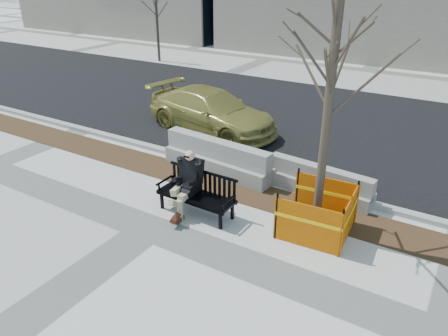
# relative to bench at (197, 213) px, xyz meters

# --- Properties ---
(ground) EXTENTS (120.00, 120.00, 0.00)m
(ground) POSITION_rel_bench_xyz_m (-0.53, -1.06, 0.00)
(ground) COLOR beige
(ground) RESTS_ON ground
(mulch_strip) EXTENTS (40.00, 1.20, 0.02)m
(mulch_strip) POSITION_rel_bench_xyz_m (-0.53, 1.54, 0.00)
(mulch_strip) COLOR #47301C
(mulch_strip) RESTS_ON ground
(asphalt_street) EXTENTS (60.00, 10.40, 0.01)m
(asphalt_street) POSITION_rel_bench_xyz_m (-0.53, 7.74, 0.00)
(asphalt_street) COLOR black
(asphalt_street) RESTS_ON ground
(curb) EXTENTS (60.00, 0.25, 0.12)m
(curb) POSITION_rel_bench_xyz_m (-0.53, 2.49, 0.06)
(curb) COLOR #9E9B93
(curb) RESTS_ON ground
(bench) EXTENTS (1.96, 0.74, 1.03)m
(bench) POSITION_rel_bench_xyz_m (0.00, 0.00, 0.00)
(bench) COLOR black
(bench) RESTS_ON ground
(seated_man) EXTENTS (0.68, 1.10, 1.53)m
(seated_man) POSITION_rel_bench_xyz_m (-0.26, 0.06, 0.00)
(seated_man) COLOR black
(seated_man) RESTS_ON ground
(tree_fence) EXTENTS (2.34, 2.34, 5.48)m
(tree_fence) POSITION_rel_bench_xyz_m (2.67, 0.78, 0.00)
(tree_fence) COLOR #FF7202
(tree_fence) RESTS_ON ground
(sedan) EXTENTS (5.27, 2.82, 1.45)m
(sedan) POSITION_rel_bench_xyz_m (-2.76, 4.93, 0.00)
(sedan) COLOR #9E9342
(sedan) RESTS_ON ground
(jersey_barrier_left) EXTENTS (3.45, 0.99, 0.98)m
(jersey_barrier_left) POSITION_rel_bench_xyz_m (-0.78, 2.18, 0.00)
(jersey_barrier_left) COLOR gray
(jersey_barrier_left) RESTS_ON ground
(jersey_barrier_right) EXTENTS (2.84, 0.83, 0.80)m
(jersey_barrier_right) POSITION_rel_bench_xyz_m (2.14, 2.41, 0.00)
(jersey_barrier_right) COLOR gray
(jersey_barrier_right) RESTS_ON ground
(far_tree_left) EXTENTS (2.32, 2.32, 4.75)m
(far_tree_left) POSITION_rel_bench_xyz_m (-12.12, 13.49, 0.00)
(far_tree_left) COLOR #46382D
(far_tree_left) RESTS_ON ground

